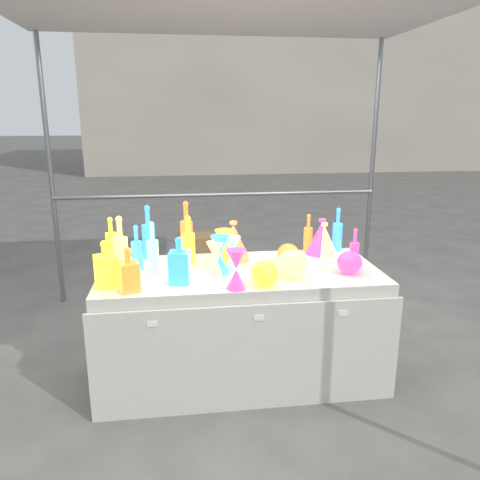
{
  "coord_description": "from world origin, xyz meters",
  "views": [
    {
      "loc": [
        -0.39,
        -2.85,
        1.72
      ],
      "look_at": [
        0.0,
        0.0,
        0.95
      ],
      "focal_mm": 35.0,
      "sensor_mm": 36.0,
      "label": 1
    }
  ],
  "objects": [
    {
      "name": "ground",
      "position": [
        0.0,
        0.0,
        0.0
      ],
      "size": [
        80.0,
        80.0,
        0.0
      ],
      "primitive_type": "plane",
      "color": "slate",
      "rests_on": "ground"
    },
    {
      "name": "display_table",
      "position": [
        0.0,
        -0.01,
        0.37
      ],
      "size": [
        1.84,
        0.83,
        0.75
      ],
      "color": "silver",
      "rests_on": "ground"
    },
    {
      "name": "background_building",
      "position": [
        4.0,
        14.0,
        3.0
      ],
      "size": [
        14.0,
        6.0,
        6.0
      ],
      "primitive_type": "cube",
      "color": "beige",
      "rests_on": "ground"
    },
    {
      "name": "cardboard_box_closed",
      "position": [
        -0.15,
        2.45,
        0.18
      ],
      "size": [
        0.52,
        0.4,
        0.36
      ],
      "primitive_type": "cube",
      "rotation": [
        0.0,
        0.0,
        0.07
      ],
      "color": "olive",
      "rests_on": "ground"
    },
    {
      "name": "cardboard_box_flat",
      "position": [
        -0.03,
        2.84,
        0.03
      ],
      "size": [
        0.82,
        0.63,
        0.07
      ],
      "primitive_type": "cube",
      "rotation": [
        0.0,
        0.0,
        0.12
      ],
      "color": "olive",
      "rests_on": "ground"
    },
    {
      "name": "bottle_0",
      "position": [
        -0.85,
        0.35,
        0.9
      ],
      "size": [
        0.09,
        0.09,
        0.3
      ],
      "primitive_type": null,
      "rotation": [
        0.0,
        0.0,
        0.24
      ],
      "color": "#C23912",
      "rests_on": "display_table"
    },
    {
      "name": "bottle_1",
      "position": [
        -0.6,
        0.35,
        0.94
      ],
      "size": [
        0.11,
        0.11,
        0.38
      ],
      "primitive_type": null,
      "rotation": [
        0.0,
        0.0,
        -0.31
      ],
      "color": "green",
      "rests_on": "display_table"
    },
    {
      "name": "bottle_2",
      "position": [
        -0.33,
        0.35,
        0.95
      ],
      "size": [
        0.11,
        0.11,
        0.4
      ],
      "primitive_type": null,
      "rotation": [
        0.0,
        0.0,
        0.39
      ],
      "color": "orange",
      "rests_on": "display_table"
    },
    {
      "name": "bottle_4",
      "position": [
        -0.75,
        0.02,
        0.94
      ],
      "size": [
        0.11,
        0.11,
        0.37
      ],
      "primitive_type": null,
      "rotation": [
        0.0,
        0.0,
        -0.33
      ],
      "color": "#168C7E",
      "rests_on": "display_table"
    },
    {
      "name": "bottle_5",
      "position": [
        -0.55,
        0.01,
        0.92
      ],
      "size": [
        0.09,
        0.09,
        0.34
      ],
      "primitive_type": null,
      "rotation": [
        0.0,
        0.0,
        -0.18
      ],
      "color": "#CF2987",
      "rests_on": "display_table"
    },
    {
      "name": "bottle_6",
      "position": [
        -0.32,
        0.18,
        0.92
      ],
      "size": [
        0.11,
        0.11,
        0.33
      ],
      "primitive_type": null,
      "rotation": [
        0.0,
        0.0,
        0.43
      ],
      "color": "#C23912",
      "rests_on": "display_table"
    },
    {
      "name": "bottle_7",
      "position": [
        -0.66,
        0.09,
        0.9
      ],
      "size": [
        0.08,
        0.08,
        0.3
      ],
      "primitive_type": null,
      "rotation": [
        0.0,
        0.0,
        -0.08
      ],
      "color": "green",
      "rests_on": "display_table"
    },
    {
      "name": "decanter_0",
      "position": [
        -0.81,
        -0.2,
        0.89
      ],
      "size": [
        0.15,
        0.15,
        0.28
      ],
      "primitive_type": null,
      "rotation": [
        0.0,
        0.0,
        0.37
      ],
      "color": "#C23912",
      "rests_on": "display_table"
    },
    {
      "name": "decanter_1",
      "position": [
        -0.67,
        -0.29,
        0.88
      ],
      "size": [
        0.13,
        0.13,
        0.26
      ],
      "primitive_type": null,
      "rotation": [
        0.0,
        0.0,
        0.33
      ],
      "color": "orange",
      "rests_on": "display_table"
    },
    {
      "name": "decanter_2",
      "position": [
        -0.39,
        -0.19,
        0.89
      ],
      "size": [
        0.14,
        0.14,
        0.28
      ],
      "primitive_type": null,
      "rotation": [
        0.0,
        0.0,
        -0.16
      ],
      "color": "green",
      "rests_on": "display_table"
    },
    {
      "name": "hourglass_1",
      "position": [
        -0.07,
        -0.34,
        0.87
      ],
      "size": [
        0.14,
        0.14,
        0.23
      ],
      "primitive_type": null,
      "rotation": [
        0.0,
        0.0,
        -0.23
      ],
      "color": "#1A4D97",
      "rests_on": "display_table"
    },
    {
      "name": "hourglass_2",
      "position": [
        -0.17,
        -0.08,
        0.86
      ],
      "size": [
        0.13,
        0.13,
        0.21
      ],
      "primitive_type": null,
      "rotation": [
        0.0,
        0.0,
        -0.21
      ],
      "color": "#168C7E",
      "rests_on": "display_table"
    },
    {
      "name": "hourglass_3",
      "position": [
        -0.05,
        0.03,
        0.86
      ],
      "size": [
        0.14,
        0.14,
        0.22
      ],
      "primitive_type": null,
      "rotation": [
        0.0,
        0.0,
        0.31
      ],
      "color": "#CF2987",
      "rests_on": "display_table"
    },
    {
      "name": "hourglass_4",
      "position": [
        -0.09,
        0.08,
        0.88
      ],
      "size": [
        0.14,
        0.14,
        0.25
      ],
      "primitive_type": null,
      "rotation": [
        0.0,
        0.0,
        -0.12
      ],
      "color": "#C23912",
      "rests_on": "display_table"
    },
    {
      "name": "hourglass_5",
      "position": [
        -0.13,
        -0.05,
        0.87
      ],
      "size": [
        0.14,
        0.14,
        0.25
      ],
      "primitive_type": null,
      "rotation": [
        0.0,
        0.0,
        0.16
      ],
      "color": "green",
      "rests_on": "display_table"
    },
    {
      "name": "globe_0",
      "position": [
        0.11,
        -0.3,
        0.82
      ],
      "size": [
        0.17,
        0.17,
        0.13
      ],
      "primitive_type": null,
      "rotation": [
        0.0,
        0.0,
        0.0
      ],
      "color": "#C23912",
      "rests_on": "display_table"
    },
    {
      "name": "globe_1",
      "position": [
        0.3,
        -0.18,
        0.83
      ],
      "size": [
        0.25,
        0.25,
        0.15
      ],
      "primitive_type": null,
      "rotation": [
        0.0,
        0.0,
        -0.43
      ],
      "color": "#168C7E",
      "rests_on": "display_table"
    },
    {
      "name": "globe_2",
      "position": [
        0.34,
        0.1,
        0.81
      ],
      "size": [
        0.18,
        0.18,
        0.12
      ],
      "primitive_type": null,
      "rotation": [
        0.0,
        0.0,
        0.29
      ],
      "color": "orange",
      "rests_on": "display_table"
    },
    {
      "name": "globe_3",
      "position": [
        0.68,
        -0.16,
        0.81
      ],
      "size": [
        0.18,
        0.18,
        0.13
      ],
      "primitive_type": null,
      "rotation": [
        0.0,
        0.0,
        -0.14
      ],
      "color": "#1A4D97",
      "rests_on": "display_table"
    },
    {
      "name": "lampshade_0",
      "position": [
        -0.02,
        0.22,
        0.89
      ],
      "size": [
        0.26,
        0.26,
        0.27
      ],
      "primitive_type": null,
      "rotation": [
        0.0,
        0.0,
        -0.11
      ],
      "color": "yellow",
      "rests_on": "display_table"
    },
    {
      "name": "lampshade_2",
      "position": [
        0.63,
        0.28,
        0.88
      ],
      "size": [
        0.27,
        0.27,
        0.26
      ],
      "primitive_type": null,
      "rotation": [
        0.0,
        0.0,
        0.27
      ],
      "color": "#1A4D97",
      "rests_on": "display_table"
    },
    {
      "name": "lampshade_3",
      "position": [
        0.64,
        0.26,
        0.87
      ],
      "size": [
        0.21,
        0.21,
        0.23
      ],
      "primitive_type": null,
      "rotation": [
        0.0,
        0.0,
        -0.1
      ],
      "color": "#168C7E",
      "rests_on": "display_table"
    },
    {
      "name": "bottle_8",
      "position": [
        0.77,
        0.36,
        0.91
      ],
      "size": [
        0.09,
        0.09,
        0.32
      ],
      "primitive_type": null,
      "rotation": [
        0.0,
        0.0,
        0.27
      ],
      "color": "green",
      "rests_on": "display_table"
    },
    {
      "name": "bottle_9",
      "position": [
        0.55,
        0.36,
        0.89
      ],
      "size": [
        0.06,
        0.06,
        0.28
      ],
      "primitive_type": null,
      "rotation": [
        0.0,
        0.0,
        0.03
      ],
      "color": "orange",
      "rests_on": "display_table"
    },
    {
      "name": "bottle_10",
      "position": [
        0.74,
        -0.06,
        0.88
      ],
      "size": [
        0.07,
        0.07,
        0.27
      ],
      "primitive_type": null,
      "rotation": [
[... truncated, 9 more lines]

